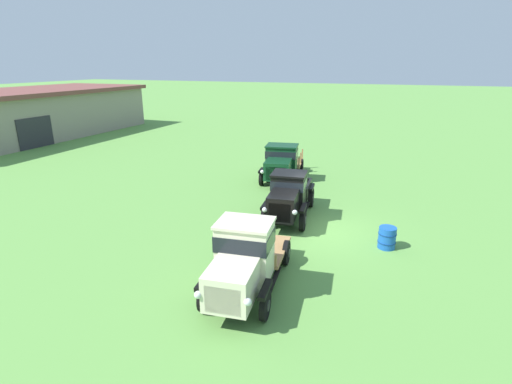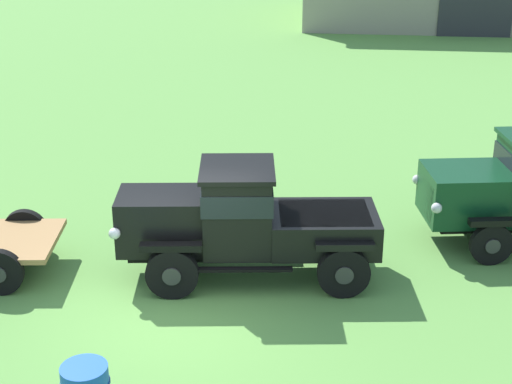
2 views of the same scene
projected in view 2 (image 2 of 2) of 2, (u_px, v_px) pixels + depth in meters
ground_plane at (180, 314)px, 12.96m from camera, size 240.00×240.00×0.00m
vintage_truck_second_in_line at (244, 220)px, 13.81m from camera, size 4.77×2.22×2.09m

